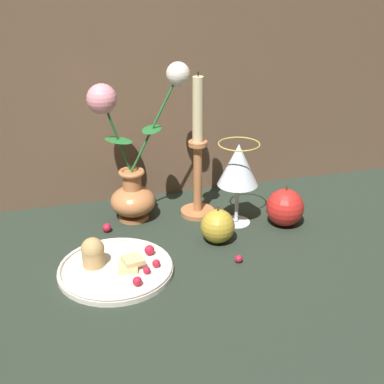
{
  "coord_description": "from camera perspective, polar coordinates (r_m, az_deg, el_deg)",
  "views": [
    {
      "loc": [
        -0.25,
        -0.95,
        0.56
      ],
      "look_at": [
        0.02,
        0.01,
        0.1
      ],
      "focal_mm": 50.0,
      "sensor_mm": 36.0,
      "label": 1
    }
  ],
  "objects": [
    {
      "name": "ground_plane",
      "position": [
        1.13,
        -0.97,
        -4.95
      ],
      "size": [
        2.4,
        2.4,
        0.0
      ],
      "primitive_type": "plane",
      "color": "#232D23",
      "rests_on": "ground"
    },
    {
      "name": "vase",
      "position": [
        1.17,
        -6.49,
        2.8
      ],
      "size": [
        0.22,
        0.1,
        0.35
      ],
      "color": "#B77042",
      "rests_on": "ground_plane"
    },
    {
      "name": "plate_with_pastries",
      "position": [
        1.02,
        -8.39,
        -7.83
      ],
      "size": [
        0.22,
        0.22,
        0.07
      ],
      "color": "silver",
      "rests_on": "ground_plane"
    },
    {
      "name": "wine_glass",
      "position": [
        1.14,
        4.95,
        2.66
      ],
      "size": [
        0.09,
        0.09,
        0.19
      ],
      "color": "silver",
      "rests_on": "ground_plane"
    },
    {
      "name": "candlestick",
      "position": [
        1.18,
        0.61,
        3.29
      ],
      "size": [
        0.08,
        0.08,
        0.33
      ],
      "color": "#B77042",
      "rests_on": "ground_plane"
    },
    {
      "name": "apple_beside_vase",
      "position": [
        1.1,
        2.75,
        -3.66
      ],
      "size": [
        0.07,
        0.07,
        0.08
      ],
      "color": "#B2932D",
      "rests_on": "ground_plane"
    },
    {
      "name": "apple_near_glass",
      "position": [
        1.18,
        9.95,
        -1.69
      ],
      "size": [
        0.08,
        0.08,
        0.09
      ],
      "color": "red",
      "rests_on": "ground_plane"
    },
    {
      "name": "berry_near_plate",
      "position": [
        1.05,
        5.0,
        -7.12
      ],
      "size": [
        0.02,
        0.02,
        0.02
      ],
      "primitive_type": "sphere",
      "color": "#AD192D",
      "rests_on": "ground_plane"
    },
    {
      "name": "berry_front_center",
      "position": [
        1.17,
        -9.07,
        -3.79
      ],
      "size": [
        0.02,
        0.02,
        0.02
      ],
      "primitive_type": "sphere",
      "color": "#AD192D",
      "rests_on": "ground_plane"
    }
  ]
}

